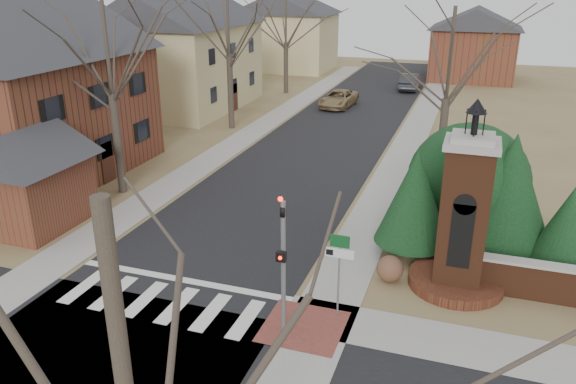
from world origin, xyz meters
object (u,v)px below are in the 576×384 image
at_px(sign_post, 339,259).
at_px(distant_car, 410,82).
at_px(brick_gate_monument, 462,228).
at_px(pickup_truck, 339,99).
at_px(traffic_signal_pole, 283,255).

xyz_separation_m(sign_post, distant_car, (-2.71, 38.07, -1.19)).
xyz_separation_m(brick_gate_monument, distant_car, (-6.12, 35.06, -1.41)).
bearing_deg(brick_gate_monument, pickup_truck, 112.28).
distance_m(pickup_truck, distant_car, 10.23).
xyz_separation_m(sign_post, brick_gate_monument, (3.41, 3.01, 0.22)).
bearing_deg(distant_car, brick_gate_monument, 99.28).
distance_m(brick_gate_monument, pickup_truck, 27.99).
bearing_deg(sign_post, traffic_signal_pole, -132.43).
relative_size(pickup_truck, distant_car, 1.04).
xyz_separation_m(traffic_signal_pole, sign_post, (1.29, 1.41, -0.64)).
height_order(sign_post, brick_gate_monument, brick_gate_monument).
xyz_separation_m(brick_gate_monument, pickup_truck, (-10.60, 25.87, -1.50)).
xyz_separation_m(traffic_signal_pole, brick_gate_monument, (4.70, 4.42, -0.42)).
bearing_deg(distant_car, pickup_truck, 63.41).
height_order(traffic_signal_pole, sign_post, traffic_signal_pole).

